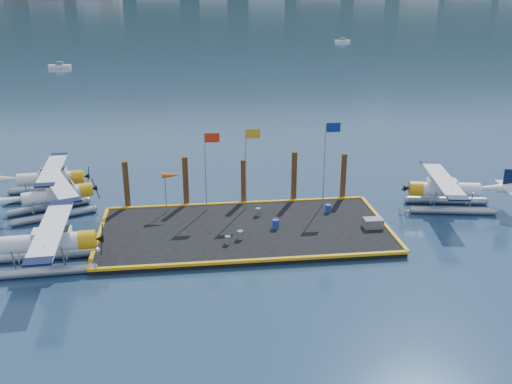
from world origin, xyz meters
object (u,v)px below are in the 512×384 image
seaplane_b (55,197)px  piling_2 (244,183)px  piling_0 (127,187)px  piling_3 (294,178)px  flagpole_red (208,160)px  piling_1 (186,183)px  drum_2 (276,224)px  drum_3 (228,240)px  seaplane_d (446,191)px  seaplane_a (46,245)px  drum_1 (240,235)px  drum_5 (258,212)px  flagpole_yellow (248,157)px  windsock (171,176)px  flagpole_blue (327,152)px  seaplane_c (49,180)px  piling_4 (343,178)px  crate (373,223)px

seaplane_b → piling_2: piling_2 is taller
piling_0 → piling_2: bearing=0.0°
piling_3 → flagpole_red: bearing=-166.7°
piling_0 → piling_1: 4.50m
drum_2 → drum_3: (-3.52, -2.15, -0.05)m
piling_2 → seaplane_d: bearing=-9.4°
seaplane_a → drum_1: 12.25m
drum_5 → flagpole_yellow: bearing=109.7°
seaplane_d → flagpole_red: 18.58m
flagpole_red → windsock: flagpole_red is taller
piling_2 → flagpole_blue: bearing=-14.5°
seaplane_c → piling_4: (23.64, -4.04, 0.57)m
seaplane_d → flagpole_yellow: size_ratio=1.53×
flagpole_yellow → piling_3: flagpole_yellow is taller
flagpole_blue → windsock: bearing=180.0°
drum_5 → flagpole_blue: size_ratio=0.09×
drum_3 → piling_0: piling_0 is taller
drum_3 → piling_0: size_ratio=0.14×
seaplane_d → flagpole_red: size_ratio=1.58×
piling_0 → piling_3: piling_3 is taller
drum_2 → piling_4: 8.56m
seaplane_d → drum_5: bearing=102.4°
flagpole_blue → piling_1: bearing=171.5°
seaplane_b → flagpole_yellow: size_ratio=1.43×
piling_3 → piling_4: piling_3 is taller
piling_2 → piling_4: piling_4 is taller
crate → seaplane_b: bearing=164.4°
seaplane_b → drum_5: 15.44m
seaplane_d → piling_3: (-11.52, 2.56, 0.69)m
drum_5 → piling_4: size_ratio=0.14×
drum_5 → piling_3: bearing=43.7°
seaplane_a → flagpole_yellow: flagpole_yellow is taller
flagpole_red → flagpole_yellow: (3.00, 0.00, 0.12)m
piling_1 → piling_2: (4.50, 0.00, -0.20)m
piling_3 → piling_2: bearing=180.0°
drum_1 → crate: 9.51m
drum_2 → piling_0: (-10.67, 5.61, 1.28)m
drum_3 → seaplane_a: bearing=-173.8°
drum_5 → piling_0: 10.31m
drum_5 → piling_2: piling_2 is taller
piling_2 → crate: bearing=-36.5°
drum_1 → drum_3: bearing=-143.9°
seaplane_d → drum_2: size_ratio=14.56×
seaplane_d → drum_1: 17.14m
drum_1 → piling_3: size_ratio=0.14×
seaplane_d → piling_2: (-15.52, 2.56, 0.44)m
flagpole_red → piling_3: 7.33m
crate → piling_0: (-17.50, 6.30, 1.27)m
seaplane_c → flagpole_red: size_ratio=1.54×
flagpole_yellow → piling_2: size_ratio=1.63×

